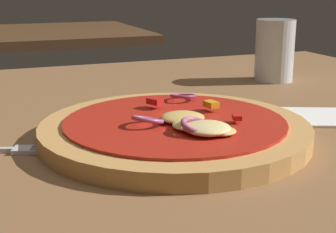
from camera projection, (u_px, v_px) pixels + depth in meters
dining_table at (160, 157)px, 0.52m from camera, size 1.14×1.05×0.03m
pizza at (175, 129)px, 0.53m from camera, size 0.29×0.29×0.04m
beer_glass at (274, 52)px, 0.83m from camera, size 0.07×0.07×0.10m
napkin at (325, 117)px, 0.61m from camera, size 0.13×0.12×0.00m
background_table at (47, 35)px, 1.68m from camera, size 0.64×0.58×0.03m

